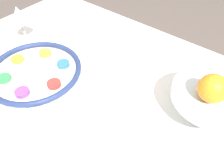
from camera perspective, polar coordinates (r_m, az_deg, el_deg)
dining_table at (r=1.05m, az=-4.69°, el=-17.01°), size 1.36×1.01×0.76m
seder_plate at (r=0.84m, az=-19.53°, el=3.14°), size 0.34×0.34×0.03m
wine_glass at (r=1.00m, az=-23.14°, el=16.02°), size 0.07×0.07×0.15m
fruit_stand at (r=0.69m, az=24.27°, el=-3.00°), size 0.22×0.22×0.10m
orange_fruit at (r=0.62m, az=24.85°, el=-1.08°), size 0.08×0.08×0.08m
bread_plate at (r=0.63m, az=-20.03°, el=-18.87°), size 0.18×0.18×0.02m
napkin_roll at (r=0.66m, az=-18.19°, el=-12.28°), size 0.16×0.11×0.04m
spoon at (r=0.66m, az=-20.64°, el=-14.87°), size 0.16×0.08×0.01m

